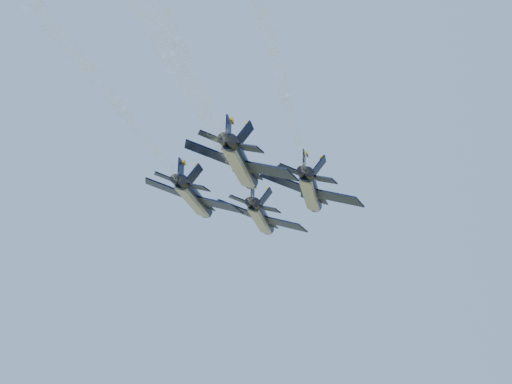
% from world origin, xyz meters
% --- Properties ---
extents(jet_lead, '(14.22, 19.22, 5.93)m').
position_xyz_m(jet_lead, '(-1.38, 14.54, 106.42)').
color(jet_lead, black).
extents(jet_left, '(14.22, 19.22, 5.93)m').
position_xyz_m(jet_left, '(-8.47, 3.14, 106.42)').
color(jet_left, black).
extents(jet_right, '(14.22, 19.22, 5.93)m').
position_xyz_m(jet_right, '(7.90, 3.82, 106.42)').
color(jet_right, black).
extents(jet_slot, '(14.22, 19.22, 5.93)m').
position_xyz_m(jet_slot, '(1.12, -8.42, 106.42)').
color(jet_slot, black).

